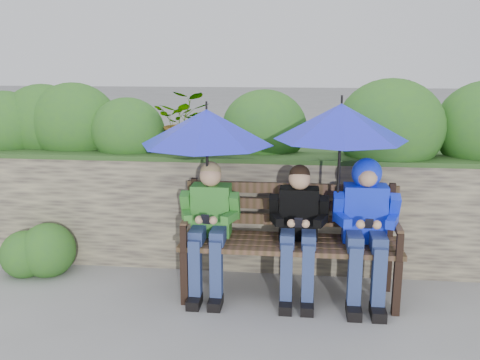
# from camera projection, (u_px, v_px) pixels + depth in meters

# --- Properties ---
(ground) EXTENTS (60.00, 60.00, 0.00)m
(ground) POSITION_uv_depth(u_px,v_px,m) (239.00, 299.00, 4.24)
(ground) COLOR slate
(ground) RESTS_ON ground
(garden_backdrop) EXTENTS (8.00, 2.86, 1.84)m
(garden_backdrop) POSITION_uv_depth(u_px,v_px,m) (255.00, 176.00, 5.62)
(garden_backdrop) COLOR #4C443D
(garden_backdrop) RESTS_ON ground
(park_bench) EXTENTS (1.71, 0.50, 0.90)m
(park_bench) POSITION_uv_depth(u_px,v_px,m) (290.00, 233.00, 4.24)
(park_bench) COLOR black
(park_bench) RESTS_ON ground
(boy_left) EXTENTS (0.46, 0.54, 1.07)m
(boy_left) POSITION_uv_depth(u_px,v_px,m) (210.00, 221.00, 4.22)
(boy_left) COLOR #398628
(boy_left) RESTS_ON ground
(boy_middle) EXTENTS (0.46, 0.53, 1.06)m
(boy_middle) POSITION_uv_depth(u_px,v_px,m) (298.00, 225.00, 4.14)
(boy_middle) COLOR black
(boy_middle) RESTS_ON ground
(boy_right) EXTENTS (0.50, 0.60, 1.12)m
(boy_right) POSITION_uv_depth(u_px,v_px,m) (366.00, 219.00, 4.08)
(boy_right) COLOR #121BE2
(boy_right) RESTS_ON ground
(umbrella_left) EXTENTS (1.04, 1.04, 0.86)m
(umbrella_left) POSITION_uv_depth(u_px,v_px,m) (207.00, 127.00, 4.09)
(umbrella_left) COLOR #1B24D6
(umbrella_left) RESTS_ON ground
(umbrella_right) EXTENTS (1.00, 1.00, 0.90)m
(umbrella_right) POSITION_uv_depth(u_px,v_px,m) (341.00, 122.00, 3.96)
(umbrella_right) COLOR #1B24D6
(umbrella_right) RESTS_ON ground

